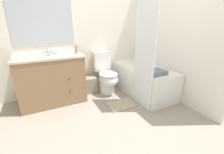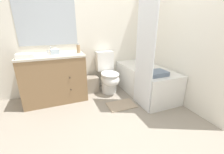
% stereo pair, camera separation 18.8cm
% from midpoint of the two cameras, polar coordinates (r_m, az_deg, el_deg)
% --- Properties ---
extents(ground_plane, '(14.00, 14.00, 0.00)m').
position_cam_midpoint_polar(ground_plane, '(2.12, 6.19, -19.89)').
color(ground_plane, gray).
extents(wall_back, '(8.00, 0.06, 2.50)m').
position_cam_midpoint_polar(wall_back, '(3.11, -7.34, 17.98)').
color(wall_back, white).
rests_on(wall_back, ground_plane).
extents(wall_right, '(0.05, 2.56, 2.50)m').
position_cam_midpoint_polar(wall_right, '(3.04, 22.86, 16.58)').
color(wall_right, white).
rests_on(wall_right, ground_plane).
extents(vanity_cabinet, '(1.07, 0.61, 0.85)m').
position_cam_midpoint_polar(vanity_cabinet, '(2.84, -19.29, -0.10)').
color(vanity_cabinet, olive).
rests_on(vanity_cabinet, ground_plane).
extents(sink_faucet, '(0.14, 0.12, 0.12)m').
position_cam_midpoint_polar(sink_faucet, '(2.92, -20.53, 9.43)').
color(sink_faucet, silver).
rests_on(sink_faucet, vanity_cabinet).
extents(toilet, '(0.36, 0.65, 0.80)m').
position_cam_midpoint_polar(toilet, '(3.02, 0.38, 0.56)').
color(toilet, white).
rests_on(toilet, ground_plane).
extents(bathtub, '(0.67, 1.37, 0.54)m').
position_cam_midpoint_polar(bathtub, '(3.07, 14.22, -1.28)').
color(bathtub, white).
rests_on(bathtub, ground_plane).
extents(shower_curtain, '(0.01, 0.48, 1.94)m').
position_cam_midpoint_polar(shower_curtain, '(2.35, 14.69, 10.07)').
color(shower_curtain, white).
rests_on(shower_curtain, ground_plane).
extents(wastebasket, '(0.27, 0.23, 0.32)m').
position_cam_midpoint_polar(wastebasket, '(3.10, -6.21, -2.79)').
color(wastebasket, gray).
rests_on(wastebasket, ground_plane).
extents(tissue_box, '(0.14, 0.11, 0.11)m').
position_cam_midpoint_polar(tissue_box, '(2.74, -19.03, 9.17)').
color(tissue_box, silver).
rests_on(tissue_box, vanity_cabinet).
extents(soap_dispenser, '(0.06, 0.06, 0.17)m').
position_cam_midpoint_polar(soap_dispenser, '(2.75, -10.76, 10.62)').
color(soap_dispenser, tan).
rests_on(soap_dispenser, vanity_cabinet).
extents(hand_towel_folded, '(0.25, 0.16, 0.07)m').
position_cam_midpoint_polar(hand_towel_folded, '(2.60, -28.41, 7.12)').
color(hand_towel_folded, white).
rests_on(hand_towel_folded, vanity_cabinet).
extents(bath_towel_folded, '(0.32, 0.25, 0.07)m').
position_cam_midpoint_polar(bath_towel_folded, '(2.58, 18.69, 1.36)').
color(bath_towel_folded, slate).
rests_on(bath_towel_folded, bathtub).
extents(bath_mat, '(0.47, 0.32, 0.02)m').
position_cam_midpoint_polar(bath_mat, '(2.65, 5.64, -10.63)').
color(bath_mat, tan).
rests_on(bath_mat, ground_plane).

